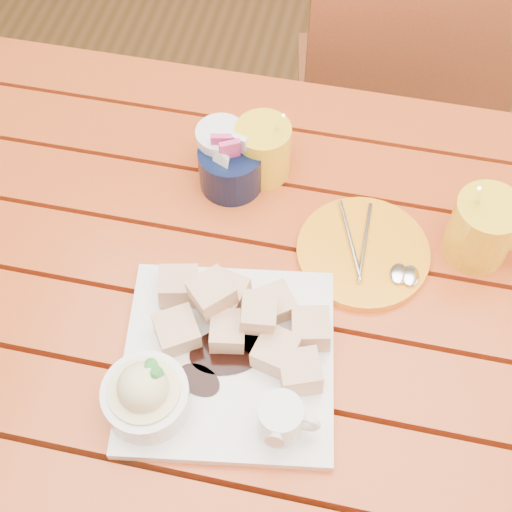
% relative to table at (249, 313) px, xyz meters
% --- Properties ---
extents(ground, '(5.00, 5.00, 0.00)m').
position_rel_table_xyz_m(ground, '(0.00, -0.00, -0.64)').
color(ground, brown).
rests_on(ground, ground).
extents(table, '(1.20, 0.79, 0.75)m').
position_rel_table_xyz_m(table, '(0.00, 0.00, 0.00)').
color(table, '#A84915').
rests_on(table, ground).
extents(dessert_plate, '(0.31, 0.31, 0.11)m').
position_rel_table_xyz_m(dessert_plate, '(-0.01, -0.15, 0.14)').
color(dessert_plate, white).
rests_on(dessert_plate, table).
extents(coffee_mug_left, '(0.12, 0.08, 0.14)m').
position_rel_table_xyz_m(coffee_mug_left, '(-0.02, 0.19, 0.16)').
color(coffee_mug_left, yellow).
rests_on(coffee_mug_left, table).
extents(coffee_mug_right, '(0.13, 0.09, 0.15)m').
position_rel_table_xyz_m(coffee_mug_right, '(0.31, 0.11, 0.16)').
color(coffee_mug_right, yellow).
rests_on(coffee_mug_right, table).
extents(cream_pitcher, '(0.11, 0.09, 0.09)m').
position_rel_table_xyz_m(cream_pitcher, '(-0.08, 0.18, 0.15)').
color(cream_pitcher, white).
rests_on(cream_pitcher, table).
extents(sugar_caddy, '(0.10, 0.10, 0.10)m').
position_rel_table_xyz_m(sugar_caddy, '(-0.06, 0.16, 0.14)').
color(sugar_caddy, black).
rests_on(sugar_caddy, table).
extents(orange_saucer, '(0.19, 0.19, 0.02)m').
position_rel_table_xyz_m(orange_saucer, '(0.15, 0.07, 0.11)').
color(orange_saucer, orange).
rests_on(orange_saucer, table).
extents(chair_far, '(0.47, 0.47, 0.86)m').
position_rel_table_xyz_m(chair_far, '(0.18, 0.66, -0.16)').
color(chair_far, brown).
rests_on(chair_far, ground).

